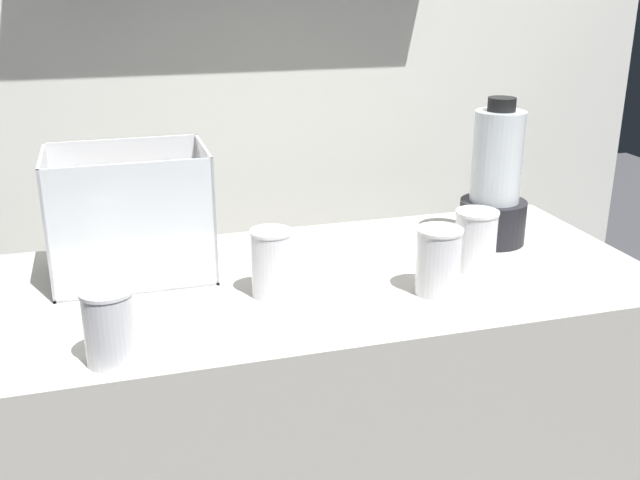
# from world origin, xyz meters

# --- Properties ---
(counter) EXTENTS (1.40, 0.64, 0.90)m
(counter) POSITION_xyz_m (0.00, 0.00, 0.45)
(counter) COLOR beige
(counter) RESTS_ON ground_plane
(back_wall_unit) EXTENTS (2.60, 0.24, 2.50)m
(back_wall_unit) POSITION_xyz_m (-0.00, 0.77, 1.27)
(back_wall_unit) COLOR silver
(back_wall_unit) RESTS_ON ground_plane
(carrot_display_bin) EXTENTS (0.32, 0.23, 0.27)m
(carrot_display_bin) POSITION_xyz_m (-0.37, 0.12, 0.98)
(carrot_display_bin) COLOR white
(carrot_display_bin) RESTS_ON counter
(blender_pitcher) EXTENTS (0.15, 0.15, 0.34)m
(blender_pitcher) POSITION_xyz_m (0.45, 0.09, 1.04)
(blender_pitcher) COLOR black
(blender_pitcher) RESTS_ON counter
(juice_cup_orange_far_left) EXTENTS (0.09, 0.09, 0.13)m
(juice_cup_orange_far_left) POSITION_xyz_m (-0.43, -0.25, 0.96)
(juice_cup_orange_far_left) COLOR white
(juice_cup_orange_far_left) RESTS_ON counter
(juice_cup_mango_left) EXTENTS (0.08, 0.08, 0.13)m
(juice_cup_mango_left) POSITION_xyz_m (-0.12, -0.07, 0.96)
(juice_cup_mango_left) COLOR white
(juice_cup_mango_left) RESTS_ON counter
(juice_cup_beet_middle) EXTENTS (0.09, 0.09, 0.13)m
(juice_cup_beet_middle) POSITION_xyz_m (0.20, -0.15, 0.96)
(juice_cup_beet_middle) COLOR white
(juice_cup_beet_middle) RESTS_ON counter
(juice_cup_pomegranate_right) EXTENTS (0.09, 0.09, 0.13)m
(juice_cup_pomegranate_right) POSITION_xyz_m (0.33, -0.06, 0.96)
(juice_cup_pomegranate_right) COLOR white
(juice_cup_pomegranate_right) RESTS_ON counter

